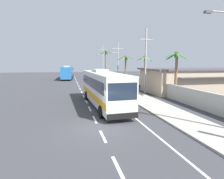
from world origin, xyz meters
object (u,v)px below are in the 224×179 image
object	(u,v)px
pedestrian_near_kerb	(121,86)
palm_nearest	(126,65)
utility_pole_far	(118,61)
utility_pole_distant	(103,61)
palm_second	(145,65)
palm_third	(106,60)
utility_pole_mid	(146,61)
coach_bus_foreground	(103,87)
palm_fourth	(176,66)
coach_bus_far_lane	(67,72)
motorcycle_beside_bus	(109,87)
roadside_building	(195,80)

from	to	relation	value
pedestrian_near_kerb	palm_nearest	world-z (taller)	palm_nearest
utility_pole_far	utility_pole_distant	world-z (taller)	utility_pole_distant
palm_nearest	palm_second	xyz separation A→B (m)	(0.07, -10.21, 0.04)
utility_pole_distant	palm_third	size ratio (longest dim) A/B	1.24
utility_pole_distant	utility_pole_mid	bearing A→B (deg)	-88.95
coach_bus_foreground	palm_fourth	world-z (taller)	palm_fourth
coach_bus_far_lane	utility_pole_mid	world-z (taller)	utility_pole_mid
utility_pole_distant	palm_fourth	size ratio (longest dim) A/B	1.63
pedestrian_near_kerb	palm_fourth	distance (m)	8.99
coach_bus_foreground	motorcycle_beside_bus	world-z (taller)	coach_bus_foreground
coach_bus_foreground	utility_pole_mid	bearing A→B (deg)	39.77
coach_bus_far_lane	utility_pole_distant	world-z (taller)	utility_pole_distant
utility_pole_mid	utility_pole_distant	xyz separation A→B (m)	(-0.57, 31.03, 0.26)
coach_bus_far_lane	roadside_building	world-z (taller)	roadside_building
palm_third	roadside_building	world-z (taller)	palm_third
coach_bus_foreground	coach_bus_far_lane	xyz separation A→B (m)	(-3.65, 34.02, -0.08)
motorcycle_beside_bus	palm_third	xyz separation A→B (m)	(3.44, 19.63, 4.44)
utility_pole_mid	palm_fourth	bearing A→B (deg)	-63.69
coach_bus_foreground	coach_bus_far_lane	world-z (taller)	coach_bus_foreground
palm_third	coach_bus_far_lane	bearing A→B (deg)	154.85
pedestrian_near_kerb	palm_fourth	world-z (taller)	palm_fourth
coach_bus_foreground	motorcycle_beside_bus	size ratio (longest dim) A/B	6.44
palm_nearest	motorcycle_beside_bus	bearing A→B (deg)	-120.70
utility_pole_distant	palm_nearest	xyz separation A→B (m)	(1.83, -17.42, -0.97)
palm_third	palm_fourth	world-z (taller)	palm_third
motorcycle_beside_bus	palm_fourth	distance (m)	11.17
utility_pole_mid	palm_nearest	world-z (taller)	utility_pole_mid
motorcycle_beside_bus	roadside_building	xyz separation A→B (m)	(13.14, -3.27, 1.20)
palm_second	palm_fourth	size ratio (longest dim) A/B	0.96
motorcycle_beside_bus	pedestrian_near_kerb	xyz separation A→B (m)	(1.72, -1.42, 0.35)
coach_bus_foreground	utility_pole_distant	size ratio (longest dim) A/B	1.32
pedestrian_near_kerb	palm_third	bearing A→B (deg)	89.45
coach_bus_foreground	palm_third	distance (m)	30.22
coach_bus_far_lane	roadside_building	size ratio (longest dim) A/B	0.77
utility_pole_mid	roadside_building	bearing A→B (deg)	3.33
palm_nearest	palm_fourth	xyz separation A→B (m)	(0.91, -18.02, 0.03)
coach_bus_foreground	palm_second	world-z (taller)	palm_second
motorcycle_beside_bus	palm_nearest	size ratio (longest dim) A/B	0.32
palm_second	utility_pole_distant	bearing A→B (deg)	93.95
utility_pole_distant	pedestrian_near_kerb	bearing A→B (deg)	-94.56
pedestrian_near_kerb	palm_second	bearing A→B (deg)	18.23
motorcycle_beside_bus	utility_pole_far	bearing A→B (deg)	68.79
utility_pole_far	palm_fourth	xyz separation A→B (m)	(2.20, -19.93, -0.62)
utility_pole_distant	palm_second	size ratio (longest dim) A/B	1.68
utility_pole_far	palm_nearest	bearing A→B (deg)	-56.00
coach_bus_far_lane	utility_pole_mid	distance (m)	30.17
coach_bus_foreground	motorcycle_beside_bus	bearing A→B (deg)	74.75
palm_nearest	palm_third	size ratio (longest dim) A/B	0.78
palm_second	roadside_building	xyz separation A→B (m)	(7.23, -2.91, -2.29)
roadside_building	motorcycle_beside_bus	bearing A→B (deg)	166.02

